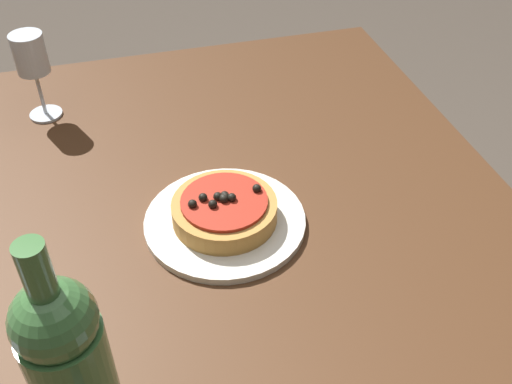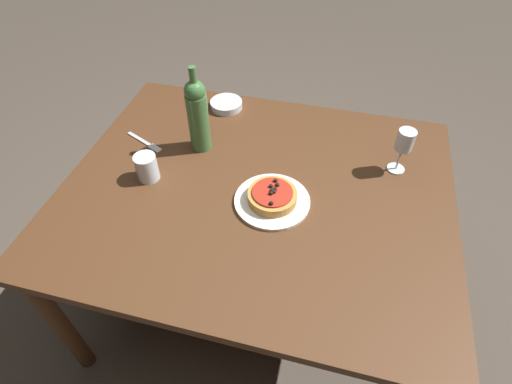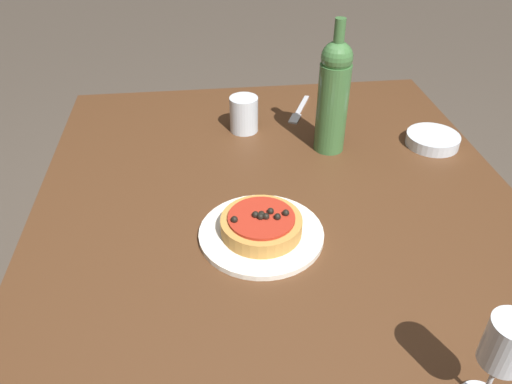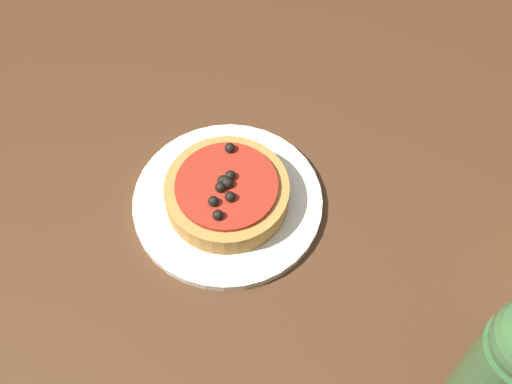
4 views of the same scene
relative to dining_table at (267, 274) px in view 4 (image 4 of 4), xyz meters
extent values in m
cube|color=#4C2D19|center=(0.00, 0.00, 0.06)|extent=(1.35, 1.10, 0.03)
cylinder|color=#4C2D19|center=(0.61, -0.49, -0.30)|extent=(0.06, 0.06, 0.69)
cylinder|color=white|center=(0.07, -0.06, 0.08)|extent=(0.26, 0.26, 0.01)
cylinder|color=#BC843D|center=(0.07, -0.06, 0.10)|extent=(0.17, 0.17, 0.03)
cylinder|color=#A82819|center=(0.07, -0.06, 0.12)|extent=(0.14, 0.14, 0.01)
sphere|color=black|center=(0.08, -0.02, 0.13)|extent=(0.01, 0.01, 0.01)
sphere|color=black|center=(0.06, -0.04, 0.13)|extent=(0.01, 0.01, 0.01)
sphere|color=black|center=(0.08, -0.11, 0.13)|extent=(0.01, 0.01, 0.01)
sphere|color=black|center=(0.07, -0.06, 0.13)|extent=(0.01, 0.01, 0.01)
sphere|color=black|center=(0.07, -0.05, 0.13)|extent=(0.01, 0.01, 0.01)
sphere|color=black|center=(0.07, -0.07, 0.13)|extent=(0.01, 0.01, 0.01)
sphere|color=black|center=(0.07, -0.01, 0.13)|extent=(0.01, 0.01, 0.01)
sphere|color=black|center=(0.07, -0.05, 0.13)|extent=(0.01, 0.01, 0.01)
sphere|color=black|center=(0.07, -0.05, 0.13)|extent=(0.01, 0.01, 0.01)
sphere|color=black|center=(0.07, -0.06, 0.13)|extent=(0.01, 0.01, 0.01)
camera|label=1|loc=(-0.61, 0.08, 0.74)|focal=42.00mm
camera|label=2|loc=(0.24, -0.95, 1.07)|focal=28.00mm
camera|label=3|loc=(0.84, -0.16, 0.75)|focal=35.00mm
camera|label=4|loc=(-0.08, 0.42, 0.91)|focal=50.00mm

